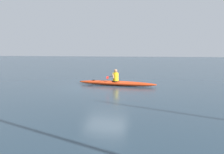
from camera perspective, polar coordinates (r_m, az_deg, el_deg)
name	(u,v)px	position (r m, az deg, el deg)	size (l,w,h in m)	color
ground_plane	(106,86)	(13.17, -1.58, -2.42)	(160.00, 160.00, 0.00)	#283D4C
kayak	(116,83)	(13.48, 1.08, -1.59)	(4.96, 0.86, 0.29)	red
kayaker	(115,76)	(13.44, 0.85, 0.28)	(0.45, 2.33, 0.71)	yellow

